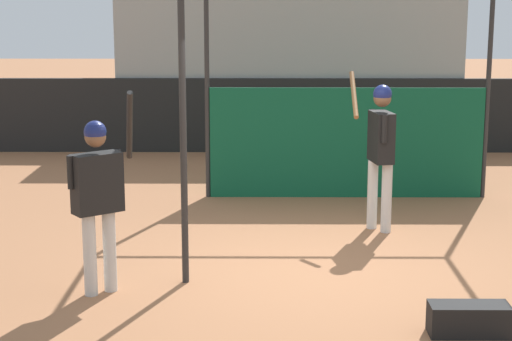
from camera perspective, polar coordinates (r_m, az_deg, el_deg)
ground_plane at (r=9.32m, az=3.56°, el=-6.65°), size 60.00×60.00×0.00m
outfield_wall at (r=16.01m, az=2.24°, el=3.69°), size 24.00×0.12×1.38m
bleacher_section at (r=17.56m, az=2.10°, el=7.16°), size 6.50×3.20×3.06m
batting_cage at (r=11.80m, az=6.36°, el=3.85°), size 4.09×3.86×3.19m
player_batter at (r=10.69m, az=8.28°, el=1.86°), size 0.51×0.85×1.96m
player_waiting at (r=8.48m, az=-10.47°, el=-1.29°), size 0.66×0.72×2.03m
equipment_bag at (r=7.81m, az=14.01°, el=-9.61°), size 0.70×0.28×0.28m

